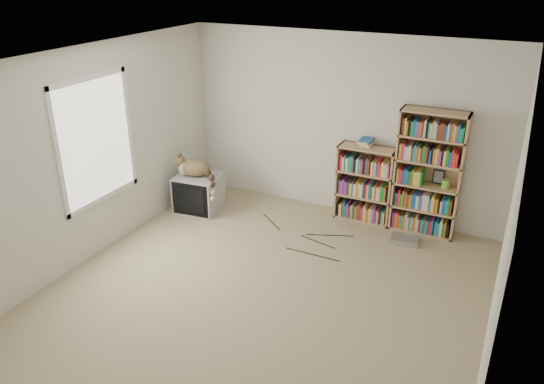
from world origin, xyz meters
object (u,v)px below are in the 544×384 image
at_px(bookcase_tall, 428,176).
at_px(crt_tv, 199,192).
at_px(bookcase_short, 365,186).
at_px(cat, 197,171).
at_px(dvd_player, 405,240).

bearing_deg(bookcase_tall, crt_tv, -165.97).
bearing_deg(bookcase_short, crt_tv, -161.15).
bearing_deg(bookcase_tall, cat, -165.09).
distance_m(cat, dvd_player, 2.97).
bearing_deg(crt_tv, dvd_player, 0.59).
height_order(crt_tv, bookcase_tall, bookcase_tall).
xyz_separation_m(crt_tv, cat, (0.02, -0.04, 0.35)).
bearing_deg(bookcase_short, dvd_player, -32.31).
height_order(bookcase_short, dvd_player, bookcase_short).
xyz_separation_m(crt_tv, bookcase_tall, (3.03, 0.76, 0.53)).
distance_m(cat, bookcase_tall, 3.12).
bearing_deg(bookcase_tall, bookcase_short, 179.96).
bearing_deg(bookcase_tall, dvd_player, -105.30).
bearing_deg(bookcase_short, cat, -159.96).
distance_m(crt_tv, dvd_player, 2.94).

